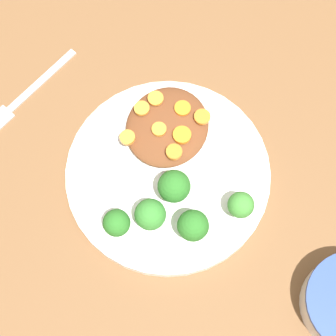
{
  "coord_description": "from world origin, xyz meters",
  "views": [
    {
      "loc": [
        -0.1,
        0.22,
        0.7
      ],
      "look_at": [
        0.0,
        0.0,
        0.03
      ],
      "focal_mm": 60.0,
      "sensor_mm": 36.0,
      "label": 1
    }
  ],
  "objects": [
    {
      "name": "ground_plane",
      "position": [
        0.0,
        0.0,
        0.0
      ],
      "size": [
        4.0,
        4.0,
        0.0
      ],
      "primitive_type": "plane",
      "color": "brown"
    },
    {
      "name": "plate",
      "position": [
        0.0,
        0.0,
        0.01
      ],
      "size": [
        0.27,
        0.27,
        0.02
      ],
      "color": "white",
      "rests_on": "ground_plane"
    },
    {
      "name": "stew_mound",
      "position": [
        0.02,
        -0.05,
        0.03
      ],
      "size": [
        0.11,
        0.12,
        0.02
      ],
      "primitive_type": "ellipsoid",
      "color": "brown",
      "rests_on": "plate"
    },
    {
      "name": "broccoli_floret_0",
      "position": [
        -0.01,
        0.07,
        0.05
      ],
      "size": [
        0.04,
        0.04,
        0.05
      ],
      "color": "#7FA85B",
      "rests_on": "plate"
    },
    {
      "name": "broccoli_floret_1",
      "position": [
        -0.02,
        0.03,
        0.05
      ],
      "size": [
        0.04,
        0.04,
        0.06
      ],
      "color": "#759E51",
      "rests_on": "plate"
    },
    {
      "name": "broccoli_floret_2",
      "position": [
        -0.06,
        0.06,
        0.05
      ],
      "size": [
        0.04,
        0.04,
        0.06
      ],
      "color": "#7FA85B",
      "rests_on": "plate"
    },
    {
      "name": "broccoli_floret_3",
      "position": [
        0.03,
        0.09,
        0.04
      ],
      "size": [
        0.03,
        0.03,
        0.05
      ],
      "color": "#759E51",
      "rests_on": "plate"
    },
    {
      "name": "broccoli_floret_4",
      "position": [
        -0.1,
        0.01,
        0.04
      ],
      "size": [
        0.03,
        0.03,
        0.05
      ],
      "color": "#759E51",
      "rests_on": "plate"
    },
    {
      "name": "carrot_slice_0",
      "position": [
        0.06,
        -0.01,
        0.04
      ],
      "size": [
        0.02,
        0.02,
        0.01
      ],
      "primitive_type": "cylinder",
      "color": "orange",
      "rests_on": "stew_mound"
    },
    {
      "name": "carrot_slice_1",
      "position": [
        0.01,
        -0.08,
        0.04
      ],
      "size": [
        0.02,
        0.02,
        0.0
      ],
      "primitive_type": "cylinder",
      "color": "orange",
      "rests_on": "stew_mound"
    },
    {
      "name": "carrot_slice_2",
      "position": [
        0.06,
        -0.06,
        0.04
      ],
      "size": [
        0.02,
        0.02,
        0.0
      ],
      "primitive_type": "cylinder",
      "color": "orange",
      "rests_on": "stew_mound"
    },
    {
      "name": "carrot_slice_3",
      "position": [
        -0.01,
        -0.08,
        0.04
      ],
      "size": [
        0.02,
        0.02,
        0.0
      ],
      "primitive_type": "cylinder",
      "color": "orange",
      "rests_on": "stew_mound"
    },
    {
      "name": "carrot_slice_4",
      "position": [
        0.0,
        -0.04,
        0.04
      ],
      "size": [
        0.02,
        0.02,
        0.01
      ],
      "primitive_type": "cylinder",
      "color": "orange",
      "rests_on": "stew_mound"
    },
    {
      "name": "carrot_slice_5",
      "position": [
        -0.0,
        -0.02,
        0.04
      ],
      "size": [
        0.02,
        0.02,
        0.01
      ],
      "primitive_type": "cylinder",
      "color": "orange",
      "rests_on": "stew_mound"
    },
    {
      "name": "carrot_slice_6",
      "position": [
        0.05,
        -0.08,
        0.04
      ],
      "size": [
        0.02,
        0.02,
        0.0
      ],
      "primitive_type": "cylinder",
      "color": "orange",
      "rests_on": "stew_mound"
    },
    {
      "name": "carrot_slice_7",
      "position": [
        0.03,
        -0.04,
        0.04
      ],
      "size": [
        0.02,
        0.02,
        0.01
      ],
      "primitive_type": "cylinder",
      "color": "orange",
      "rests_on": "stew_mound"
    },
    {
      "name": "fork",
      "position": [
        0.23,
        -0.02,
        0.0
      ],
      "size": [
        0.07,
        0.18,
        0.01
      ],
      "rotation": [
        0.0,
        0.0,
        7.54
      ],
      "color": "#B8B8B8",
      "rests_on": "ground_plane"
    }
  ]
}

